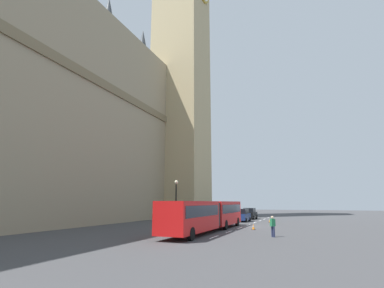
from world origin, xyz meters
TOP-DOWN VIEW (x-y plane):
  - ground_plane at (0.00, 0.00)m, footprint 160.00×160.00m
  - lane_centre_marking at (6.15, 0.00)m, footprint 39.00×0.16m
  - clock_tower at (15.82, 15.98)m, footprint 11.18×11.18m
  - articulated_bus at (-7.92, 1.99)m, footprint 17.67×2.54m
  - sedan_lead at (7.65, 2.12)m, footprint 4.40×1.86m
  - sedan_trailing at (14.39, 2.27)m, footprint 4.40×1.86m
  - traffic_cone_west at (-4.48, -1.79)m, footprint 0.36×0.36m
  - traffic_cone_middle at (7.30, -1.91)m, footprint 0.36×0.36m
  - street_lamp at (-5.98, 6.50)m, footprint 0.44×0.44m
  - pedestrian_near_cones at (-10.41, -4.51)m, footprint 0.46×0.44m

SIDE VIEW (x-z plane):
  - ground_plane at x=0.00m, z-range 0.00..0.00m
  - lane_centre_marking at x=6.15m, z-range 0.00..0.01m
  - traffic_cone_west at x=-4.48m, z-range -0.01..0.57m
  - traffic_cone_middle at x=7.30m, z-range -0.01..0.57m
  - pedestrian_near_cones at x=-10.41m, z-range 0.07..1.76m
  - sedan_lead at x=7.65m, z-range -0.01..1.84m
  - sedan_trailing at x=14.39m, z-range -0.01..1.84m
  - articulated_bus at x=-7.92m, z-range 0.30..3.20m
  - street_lamp at x=-5.98m, z-range 0.42..5.69m
  - clock_tower at x=15.82m, z-range 1.81..75.64m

